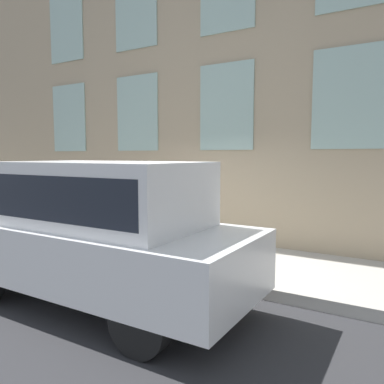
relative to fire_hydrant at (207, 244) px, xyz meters
The scene contains 6 objects.
ground_plane 0.97m from the fire_hydrant, 144.49° to the left, with size 80.00×80.00×0.00m, color #2D2D30.
sidewalk 0.83m from the fire_hydrant, 42.34° to the left, with size 2.36×60.00×0.17m.
building_facade 3.95m from the fire_hydrant, 14.34° to the left, with size 0.33×40.00×7.97m.
fire_hydrant is the anchor object (origin of this frame).
person 0.96m from the fire_hydrant, 70.99° to the left, with size 0.34×0.22×1.39m.
parked_truck_white_near 2.12m from the fire_hydrant, 161.43° to the left, with size 1.80×4.51×1.97m.
Camera 1 is at (-4.94, -3.50, 2.06)m, focal length 35.00 mm.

